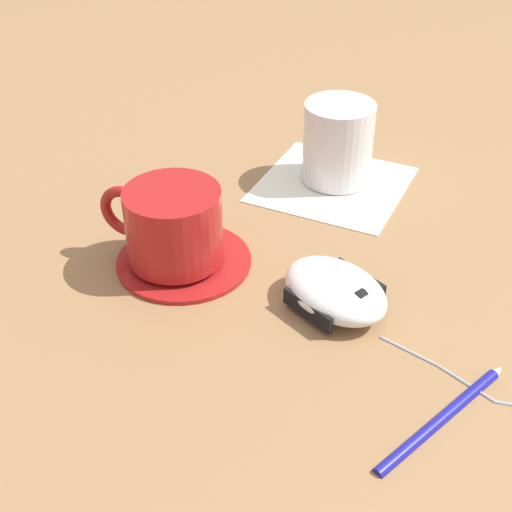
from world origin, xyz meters
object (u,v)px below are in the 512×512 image
(computer_mouse, at_px, (335,290))
(drinking_glass, at_px, (338,142))
(coffee_cup, at_px, (172,224))
(saucer, at_px, (184,259))
(pen, at_px, (445,413))

(computer_mouse, height_order, drinking_glass, drinking_glass)
(coffee_cup, xyz_separation_m, computer_mouse, (-0.15, -0.04, -0.03))
(computer_mouse, bearing_deg, drinking_glass, -55.52)
(saucer, height_order, pen, same)
(computer_mouse, relative_size, drinking_glass, 1.26)
(coffee_cup, height_order, drinking_glass, drinking_glass)
(saucer, xyz_separation_m, computer_mouse, (-0.14, -0.04, 0.01))
(coffee_cup, xyz_separation_m, drinking_glass, (-0.02, -0.22, 0.00))
(coffee_cup, bearing_deg, saucer, -132.57)
(saucer, height_order, coffee_cup, coffee_cup)
(coffee_cup, relative_size, drinking_glass, 1.33)
(saucer, distance_m, pen, 0.27)
(computer_mouse, bearing_deg, saucer, 15.02)
(coffee_cup, distance_m, drinking_glass, 0.22)
(coffee_cup, distance_m, pen, 0.28)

